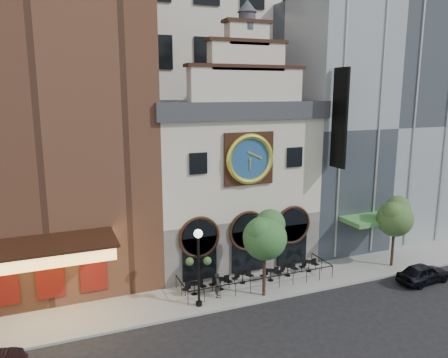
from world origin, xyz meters
name	(u,v)px	position (x,y,z in m)	size (l,w,h in m)	color
ground	(274,301)	(0.00, 0.00, 0.00)	(120.00, 120.00, 0.00)	black
sidewalk	(256,284)	(0.00, 2.50, 0.07)	(44.00, 5.00, 0.15)	gray
clock_building	(226,175)	(0.00, 7.82, 6.69)	(12.60, 8.78, 18.65)	#605E5B
theater_building	(36,98)	(-13.00, 9.96, 12.60)	(14.00, 15.60, 25.00)	brown
retail_building	(350,124)	(12.99, 9.99, 10.14)	(14.00, 14.40, 20.00)	gray
office_tower	(178,17)	(0.00, 20.00, 20.00)	(20.00, 16.00, 40.00)	silver
cafe_railing	(256,277)	(0.00, 2.50, 0.60)	(10.60, 2.60, 0.90)	black
bistro_0	(194,288)	(-4.47, 2.47, 0.61)	(1.58, 0.68, 0.90)	black
bistro_1	(221,283)	(-2.63, 2.47, 0.61)	(1.58, 0.68, 0.90)	black
bistro_2	(243,277)	(-0.88, 2.81, 0.61)	(1.58, 0.68, 0.90)	black
bistro_3	(271,274)	(1.08, 2.45, 0.61)	(1.58, 0.68, 0.90)	black
bistro_4	(288,270)	(2.59, 2.70, 0.61)	(1.58, 0.68, 0.90)	black
bistro_5	(309,265)	(4.41, 2.79, 0.61)	(1.58, 0.68, 0.90)	black
car_right	(423,273)	(10.86, -1.54, 0.69)	(1.62, 4.02, 1.37)	black
pedestrian	(218,285)	(-3.19, 1.58, 0.95)	(0.58, 0.38, 1.59)	black
lamppost	(198,259)	(-4.68, 0.93, 3.17)	(1.52, 0.80, 4.88)	black
tree_left	(265,234)	(-0.32, 0.71, 4.23)	(2.89, 2.78, 5.56)	#382619
tree_right	(395,216)	(10.83, 1.42, 4.01)	(2.73, 2.63, 5.27)	#382619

